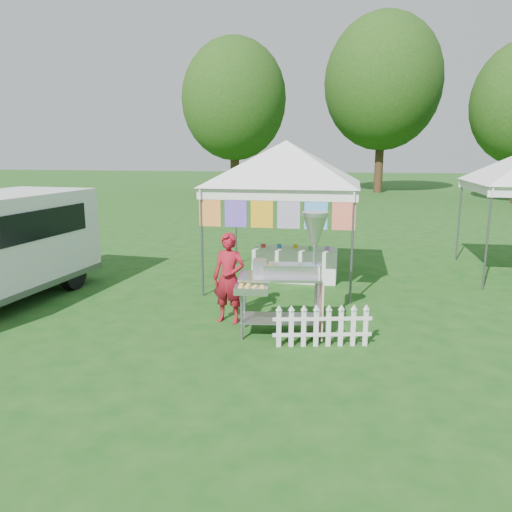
# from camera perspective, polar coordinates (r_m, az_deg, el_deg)

# --- Properties ---
(ground) EXTENTS (120.00, 120.00, 0.00)m
(ground) POSITION_cam_1_polar(r_m,az_deg,el_deg) (7.65, -0.34, -9.44)
(ground) COLOR #164A15
(ground) RESTS_ON ground
(canopy_main) EXTENTS (4.24, 4.24, 3.45)m
(canopy_main) POSITION_cam_1_polar(r_m,az_deg,el_deg) (10.57, 3.48, 13.00)
(canopy_main) COLOR #59595E
(canopy_main) RESTS_ON ground
(tree_left) EXTENTS (6.40, 6.40, 9.53)m
(tree_left) POSITION_cam_1_polar(r_m,az_deg,el_deg) (32.00, -2.50, 17.41)
(tree_left) COLOR #382214
(tree_left) RESTS_ON ground
(tree_mid) EXTENTS (7.60, 7.60, 11.52)m
(tree_mid) POSITION_cam_1_polar(r_m,az_deg,el_deg) (35.29, 14.32, 18.68)
(tree_mid) COLOR #382214
(tree_mid) RESTS_ON ground
(donut_cart) EXTENTS (1.37, 1.10, 1.90)m
(donut_cart) POSITION_cam_1_polar(r_m,az_deg,el_deg) (7.51, 4.31, -0.95)
(donut_cart) COLOR gray
(donut_cart) RESTS_ON ground
(vendor) EXTENTS (0.59, 0.43, 1.49)m
(vendor) POSITION_cam_1_polar(r_m,az_deg,el_deg) (8.18, -3.12, -2.53)
(vendor) COLOR maroon
(vendor) RESTS_ON ground
(picket_fence) EXTENTS (1.41, 0.35, 0.56)m
(picket_fence) POSITION_cam_1_polar(r_m,az_deg,el_deg) (7.34, 7.58, -8.11)
(picket_fence) COLOR silver
(picket_fence) RESTS_ON ground
(display_table) EXTENTS (1.80, 0.70, 0.71)m
(display_table) POSITION_cam_1_polar(r_m,az_deg,el_deg) (10.95, 4.47, -0.94)
(display_table) COLOR white
(display_table) RESTS_ON ground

